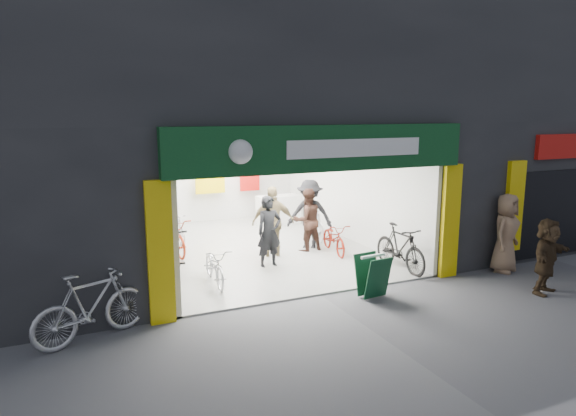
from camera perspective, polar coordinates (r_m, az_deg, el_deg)
ground at (r=10.80m, az=3.73°, el=-9.69°), size 60.00×60.00×0.00m
building at (r=15.04m, az=-2.02°, el=12.84°), size 17.00×10.27×8.00m
bike_left_front at (r=11.44m, az=-8.13°, el=-6.34°), size 0.65×1.64×0.85m
bike_left_midfront at (r=12.21m, az=-12.68°, el=-4.55°), size 0.73×2.03×1.20m
bike_left_midback at (r=13.97m, az=-12.68°, el=-3.06°), size 0.90×1.96×0.99m
bike_left_back at (r=15.09m, az=-12.24°, el=-2.14°), size 0.53×1.57×0.93m
bike_right_front at (r=12.51m, az=12.36°, el=-4.36°), size 0.56×1.87×1.12m
bike_right_mid at (r=13.77m, az=5.15°, el=-3.35°), size 0.81×1.67×0.84m
bike_right_back at (r=15.21m, az=2.89°, el=-1.64°), size 0.69×1.73×1.01m
parked_bike at (r=9.20m, az=-21.03°, el=-10.13°), size 2.06×1.27×1.20m
customer_a at (r=12.40m, az=-2.11°, el=-2.69°), size 0.69×0.49×1.77m
customer_b at (r=13.83m, az=2.13°, el=-1.37°), size 0.86×0.68×1.73m
customer_c at (r=14.07m, az=2.43°, el=-0.75°), size 1.43×1.32×1.93m
customer_d at (r=13.25m, az=-1.66°, el=-1.59°), size 1.17×0.70×1.87m
pedestrian_near at (r=13.14m, az=23.03°, el=-2.57°), size 1.07×0.90×1.87m
pedestrian_far at (r=11.96m, az=26.80°, el=-4.80°), size 1.55×0.97×1.60m
sandwich_board at (r=10.67m, az=9.36°, el=-7.33°), size 0.62×0.63×0.87m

